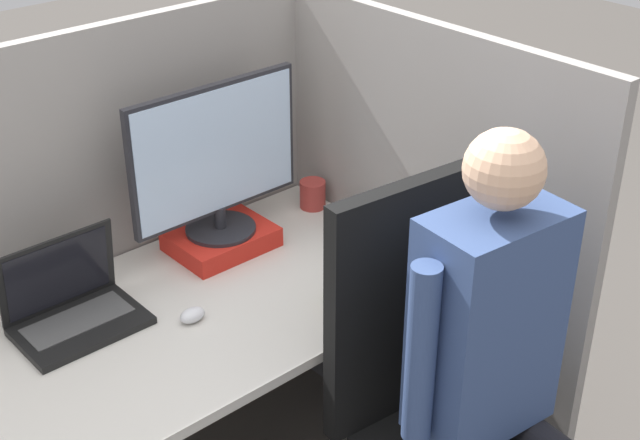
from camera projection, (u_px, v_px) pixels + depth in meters
cubicle_panel_back at (104, 257)px, 2.70m from camera, size 1.99×0.04×1.41m
cubicle_panel_right at (397, 233)px, 2.83m from camera, size 0.04×1.42×1.41m
desk at (184, 364)px, 2.51m from camera, size 1.49×0.77×0.71m
paper_box at (221, 239)px, 2.73m from camera, size 0.30×0.23×0.06m
monitor at (216, 157)px, 2.59m from camera, size 0.57×0.21×0.47m
laptop at (74, 309)px, 2.37m from camera, size 0.33×0.23×0.24m
mouse at (192, 315)px, 2.39m from camera, size 0.07×0.05×0.04m
stapler at (347, 224)px, 2.82m from camera, size 0.04×0.12×0.04m
carrot_toy at (343, 301)px, 2.45m from camera, size 0.04×0.11×0.04m
office_chair at (438, 401)px, 2.30m from camera, size 0.53×0.58×1.17m
person at (501, 363)px, 2.10m from camera, size 0.48×0.42×1.38m
coffee_mug at (313, 194)px, 2.95m from camera, size 0.09×0.09×0.09m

